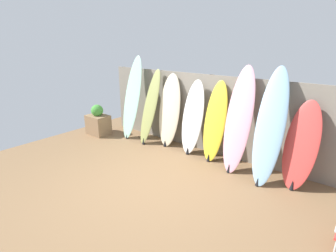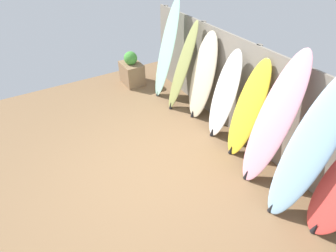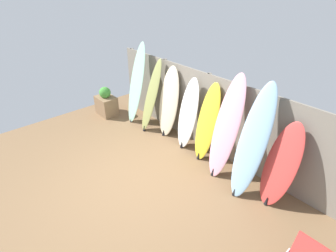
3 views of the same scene
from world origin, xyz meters
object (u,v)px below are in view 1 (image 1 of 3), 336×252
at_px(surfboard_seafoam_0, 132,98).
at_px(surfboard_skyblue_6, 270,127).
at_px(surfboard_white_3, 193,118).
at_px(planter_box, 98,122).
at_px(surfboard_yellow_4, 215,122).
at_px(surfboard_cream_2, 169,111).
at_px(surfboard_pink_5, 239,120).
at_px(surfboard_red_7, 301,146).
at_px(surfboard_olive_1, 150,107).

height_order(surfboard_seafoam_0, surfboard_skyblue_6, surfboard_seafoam_0).
bearing_deg(surfboard_white_3, planter_box, -167.87).
bearing_deg(surfboard_yellow_4, surfboard_cream_2, 178.44).
xyz_separation_m(surfboard_seafoam_0, surfboard_cream_2, (1.14, 0.15, -0.19)).
xyz_separation_m(surfboard_pink_5, surfboard_red_7, (1.16, 0.05, -0.26)).
bearing_deg(surfboard_white_3, surfboard_skyblue_6, -5.90).
bearing_deg(surfboard_pink_5, planter_box, -172.87).
bearing_deg(surfboard_skyblue_6, surfboard_seafoam_0, 178.63).
height_order(surfboard_yellow_4, surfboard_pink_5, surfboard_pink_5).
bearing_deg(surfboard_olive_1, surfboard_skyblue_6, -1.71).
relative_size(surfboard_olive_1, surfboard_skyblue_6, 0.88).
bearing_deg(surfboard_olive_1, planter_box, -162.03).
bearing_deg(surfboard_cream_2, surfboard_skyblue_6, -5.33).
bearing_deg(surfboard_skyblue_6, surfboard_cream_2, 174.67).
height_order(surfboard_seafoam_0, planter_box, surfboard_seafoam_0).
height_order(surfboard_olive_1, planter_box, surfboard_olive_1).
height_order(surfboard_skyblue_6, planter_box, surfboard_skyblue_6).
relative_size(surfboard_seafoam_0, surfboard_white_3, 1.27).
bearing_deg(surfboard_pink_5, surfboard_white_3, 174.86).
distance_m(surfboard_cream_2, surfboard_skyblue_6, 2.51).
bearing_deg(surfboard_red_7, surfboard_olive_1, -179.36).
distance_m(surfboard_olive_1, surfboard_skyblue_6, 3.00).
relative_size(surfboard_seafoam_0, surfboard_skyblue_6, 1.02).
distance_m(surfboard_skyblue_6, surfboard_red_7, 0.61).
relative_size(surfboard_seafoam_0, surfboard_olive_1, 1.16).
distance_m(surfboard_white_3, surfboard_red_7, 2.31).
distance_m(surfboard_olive_1, planter_box, 1.70).
xyz_separation_m(surfboard_red_7, planter_box, (-5.05, -0.53, -0.41)).
height_order(surfboard_olive_1, surfboard_yellow_4, surfboard_olive_1).
height_order(surfboard_seafoam_0, surfboard_yellow_4, surfboard_seafoam_0).
relative_size(surfboard_red_7, planter_box, 1.84).
xyz_separation_m(surfboard_cream_2, surfboard_yellow_4, (1.28, -0.03, -0.03)).
distance_m(surfboard_seafoam_0, surfboard_skyblue_6, 3.64).
distance_m(surfboard_yellow_4, planter_box, 3.41).
bearing_deg(surfboard_skyblue_6, surfboard_white_3, 174.10).
distance_m(surfboard_seafoam_0, surfboard_cream_2, 1.17).
xyz_separation_m(surfboard_olive_1, surfboard_pink_5, (2.36, -0.01, 0.11)).
relative_size(surfboard_white_3, surfboard_skyblue_6, 0.81).
height_order(surfboard_olive_1, surfboard_skyblue_6, surfboard_skyblue_6).
xyz_separation_m(surfboard_seafoam_0, surfboard_yellow_4, (2.42, 0.11, -0.22)).
height_order(surfboard_white_3, surfboard_pink_5, surfboard_pink_5).
height_order(surfboard_cream_2, surfboard_skyblue_6, surfboard_skyblue_6).
relative_size(surfboard_pink_5, surfboard_red_7, 1.33).
relative_size(surfboard_seafoam_0, surfboard_cream_2, 1.21).
bearing_deg(surfboard_seafoam_0, surfboard_pink_5, -0.11).
bearing_deg(surfboard_red_7, surfboard_pink_5, -177.65).
distance_m(surfboard_yellow_4, surfboard_skyblue_6, 1.24).
xyz_separation_m(surfboard_yellow_4, surfboard_red_7, (1.73, -0.07, -0.08)).
bearing_deg(surfboard_skyblue_6, planter_box, -174.88).
distance_m(surfboard_white_3, planter_box, 2.85).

